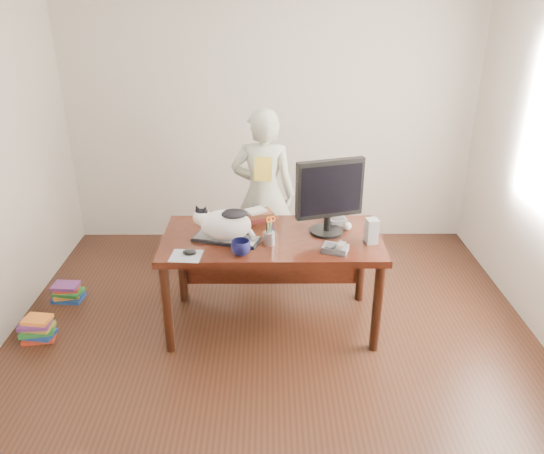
{
  "coord_description": "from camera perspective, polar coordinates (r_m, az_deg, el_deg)",
  "views": [
    {
      "loc": [
        -0.02,
        -2.9,
        2.41
      ],
      "look_at": [
        0.0,
        0.55,
        0.85
      ],
      "focal_mm": 35.0,
      "sensor_mm": 36.0,
      "label": 1
    }
  ],
  "objects": [
    {
      "name": "room",
      "position": [
        3.09,
        0.07,
        4.27
      ],
      "size": [
        4.5,
        4.5,
        4.5
      ],
      "color": "black",
      "rests_on": "ground"
    },
    {
      "name": "desk",
      "position": [
        4.01,
        -0.01,
        -2.47
      ],
      "size": [
        1.6,
        0.8,
        0.75
      ],
      "color": "black",
      "rests_on": "ground"
    },
    {
      "name": "keyboard",
      "position": [
        3.82,
        -4.92,
        -1.29
      ],
      "size": [
        0.51,
        0.31,
        0.03
      ],
      "rotation": [
        0.0,
        0.0,
        -0.29
      ],
      "color": "black",
      "rests_on": "desk"
    },
    {
      "name": "cat",
      "position": [
        3.77,
        -5.21,
        0.39
      ],
      "size": [
        0.47,
        0.32,
        0.27
      ],
      "rotation": [
        0.0,
        0.0,
        -0.29
      ],
      "color": "white",
      "rests_on": "keyboard"
    },
    {
      "name": "monitor",
      "position": [
        3.82,
        6.21,
        3.65
      ],
      "size": [
        0.5,
        0.31,
        0.57
      ],
      "rotation": [
        0.0,
        0.0,
        0.29
      ],
      "color": "black",
      "rests_on": "desk"
    },
    {
      "name": "pen_cup",
      "position": [
        3.74,
        -0.3,
        -1.04
      ],
      "size": [
        0.11,
        0.11,
        0.21
      ],
      "rotation": [
        0.0,
        0.0,
        0.4
      ],
      "color": "#9C9BA1",
      "rests_on": "desk"
    },
    {
      "name": "mousepad",
      "position": [
        3.64,
        -9.22,
        -3.09
      ],
      "size": [
        0.22,
        0.2,
        0.0
      ],
      "rotation": [
        0.0,
        0.0,
        -0.08
      ],
      "color": "#A6ACB1",
      "rests_on": "desk"
    },
    {
      "name": "mouse",
      "position": [
        3.65,
        -8.88,
        -2.67
      ],
      "size": [
        0.1,
        0.07,
        0.04
      ],
      "rotation": [
        0.0,
        0.0,
        -0.08
      ],
      "color": "black",
      "rests_on": "mousepad"
    },
    {
      "name": "coffee_mug",
      "position": [
        3.6,
        -3.38,
        -2.23
      ],
      "size": [
        0.18,
        0.18,
        0.11
      ],
      "primitive_type": "imported",
      "rotation": [
        0.0,
        0.0,
        1.02
      ],
      "color": "#0E0F38",
      "rests_on": "desk"
    },
    {
      "name": "phone",
      "position": [
        3.67,
        6.88,
        -2.28
      ],
      "size": [
        0.2,
        0.17,
        0.08
      ],
      "rotation": [
        0.0,
        0.0,
        -0.34
      ],
      "color": "#5A5A5E",
      "rests_on": "desk"
    },
    {
      "name": "speaker",
      "position": [
        3.82,
        10.67,
        -0.41
      ],
      "size": [
        0.09,
        0.1,
        0.18
      ],
      "rotation": [
        0.0,
        0.0,
        0.14
      ],
      "color": "#98989B",
      "rests_on": "desk"
    },
    {
      "name": "baseball",
      "position": [
        4.0,
        8.07,
        0.09
      ],
      "size": [
        0.07,
        0.07,
        0.07
      ],
      "rotation": [
        0.0,
        0.0,
        -0.31
      ],
      "color": "beige",
      "rests_on": "desk"
    },
    {
      "name": "book_stack",
      "position": [
        4.15,
        -1.55,
        1.3
      ],
      "size": [
        0.28,
        0.25,
        0.09
      ],
      "rotation": [
        0.0,
        0.0,
        0.43
      ],
      "color": "#461312",
      "rests_on": "desk"
    },
    {
      "name": "calculator",
      "position": [
        4.13,
        6.89,
        0.82
      ],
      "size": [
        0.17,
        0.21,
        0.06
      ],
      "rotation": [
        0.0,
        0.0,
        0.23
      ],
      "color": "#5A5A5E",
      "rests_on": "desk"
    },
    {
      "name": "person",
      "position": [
        4.64,
        -0.93,
        3.52
      ],
      "size": [
        0.59,
        0.42,
        1.52
      ],
      "primitive_type": "imported",
      "rotation": [
        0.0,
        0.0,
        3.04
      ],
      "color": "white",
      "rests_on": "ground"
    },
    {
      "name": "held_book",
      "position": [
        4.39,
        -0.97,
        6.25
      ],
      "size": [
        0.15,
        0.1,
        0.2
      ],
      "rotation": [
        0.0,
        0.0,
        -0.1
      ],
      "color": "gold",
      "rests_on": "person"
    },
    {
      "name": "book_pile_a",
      "position": [
        4.39,
        -23.87,
        -9.99
      ],
      "size": [
        0.27,
        0.22,
        0.18
      ],
      "color": "red",
      "rests_on": "ground"
    },
    {
      "name": "book_pile_b",
      "position": [
        4.81,
        -21.12,
        -6.56
      ],
      "size": [
        0.26,
        0.2,
        0.15
      ],
      "color": "navy",
      "rests_on": "ground"
    }
  ]
}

